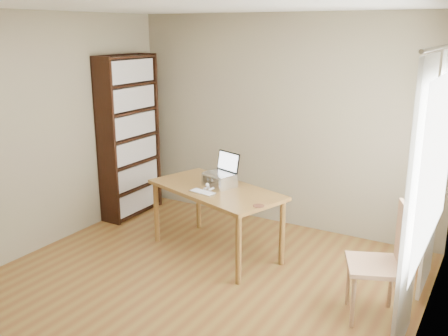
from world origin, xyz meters
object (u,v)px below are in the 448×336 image
at_px(cat, 220,180).
at_px(chair, 385,260).
at_px(bookshelf, 129,137).
at_px(desk, 216,196).
at_px(keyboard, 203,192).
at_px(laptop, 222,168).

xyz_separation_m(cat, chair, (1.93, -0.56, -0.25)).
distance_m(bookshelf, desk, 1.73).
bearing_deg(desk, chair, 4.65).
bearing_deg(keyboard, chair, 1.89).
bearing_deg(cat, desk, -76.82).
height_order(desk, keyboard, keyboard).
distance_m(desk, keyboard, 0.24).
distance_m(bookshelf, laptop, 1.65).
bearing_deg(bookshelf, laptop, -12.49).
height_order(bookshelf, cat, bookshelf).
xyz_separation_m(keyboard, chair, (1.94, -0.23, -0.20)).
bearing_deg(laptop, chair, 0.82).
xyz_separation_m(keyboard, cat, (0.02, 0.33, 0.05)).
relative_size(cat, chair, 0.46).
bearing_deg(chair, bookshelf, 142.54).
bearing_deg(laptop, cat, -97.06).
relative_size(laptop, keyboard, 1.25).
distance_m(laptop, cat, 0.14).
distance_m(bookshelf, cat, 1.66).
distance_m(desk, chair, 1.97).
relative_size(keyboard, chair, 0.30).
bearing_deg(bookshelf, desk, -17.06).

